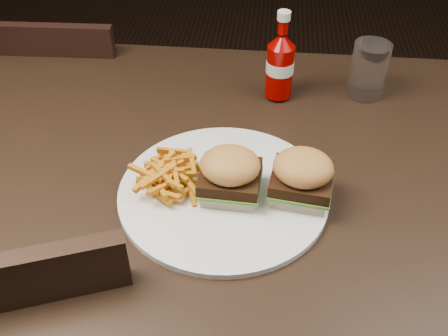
# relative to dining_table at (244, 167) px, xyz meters

# --- Properties ---
(dining_table) EXTENTS (1.20, 0.80, 0.04)m
(dining_table) POSITION_rel_dining_table_xyz_m (0.00, 0.00, 0.00)
(dining_table) COLOR black
(dining_table) RESTS_ON ground
(chair_far) EXTENTS (0.38, 0.38, 0.03)m
(chair_far) POSITION_rel_dining_table_xyz_m (-0.51, 0.50, -0.30)
(chair_far) COLOR black
(chair_far) RESTS_ON ground
(plate) EXTENTS (0.34, 0.34, 0.01)m
(plate) POSITION_rel_dining_table_xyz_m (-0.03, -0.10, 0.03)
(plate) COLOR white
(plate) RESTS_ON dining_table
(sandwich_half_a) EXTENTS (0.09, 0.08, 0.02)m
(sandwich_half_a) POSITION_rel_dining_table_xyz_m (-0.02, -0.10, 0.04)
(sandwich_half_a) COLOR beige
(sandwich_half_a) RESTS_ON plate
(sandwich_half_b) EXTENTS (0.09, 0.09, 0.02)m
(sandwich_half_b) POSITION_rel_dining_table_xyz_m (0.10, -0.10, 0.04)
(sandwich_half_b) COLOR beige
(sandwich_half_b) RESTS_ON plate
(fries_pile) EXTENTS (0.11, 0.11, 0.04)m
(fries_pile) POSITION_rel_dining_table_xyz_m (-0.12, -0.08, 0.05)
(fries_pile) COLOR orange
(fries_pile) RESTS_ON plate
(ketchup_bottle) EXTENTS (0.07, 0.07, 0.11)m
(ketchup_bottle) POSITION_rel_dining_table_xyz_m (0.05, 0.21, 0.08)
(ketchup_bottle) COLOR #8B0100
(ketchup_bottle) RESTS_ON dining_table
(tumbler) EXTENTS (0.08, 0.08, 0.12)m
(tumbler) POSITION_rel_dining_table_xyz_m (0.23, 0.24, 0.08)
(tumbler) COLOR white
(tumbler) RESTS_ON dining_table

